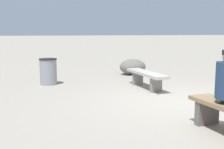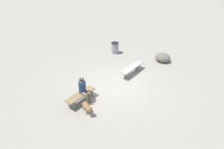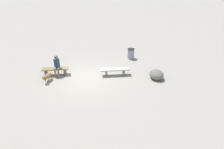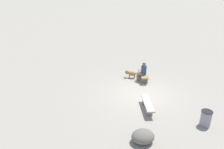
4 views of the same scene
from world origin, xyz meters
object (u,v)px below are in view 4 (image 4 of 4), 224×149
object	(u,v)px
seated_person	(143,71)
boulder	(143,136)
bench_right	(143,75)
trash_bin	(206,118)
bench_left	(147,104)
dog	(131,73)

from	to	relation	value
seated_person	boulder	bearing A→B (deg)	171.45
boulder	bench_right	bearing A→B (deg)	-5.21
trash_bin	bench_right	bearing A→B (deg)	26.11
bench_right	bench_left	bearing A→B (deg)	173.03
dog	trash_bin	world-z (taller)	trash_bin
seated_person	dog	distance (m)	1.01
dog	boulder	bearing A→B (deg)	107.31
seated_person	boulder	xyz separation A→B (m)	(-6.25, 0.52, -0.48)
boulder	bench_left	bearing A→B (deg)	-10.41
dog	bench_left	bearing A→B (deg)	115.12
seated_person	trash_bin	xyz separation A→B (m)	(-4.95, -2.57, -0.37)
trash_bin	boulder	xyz separation A→B (m)	(-1.30, 3.09, -0.11)
bench_left	dog	bearing A→B (deg)	4.76
bench_right	trash_bin	xyz separation A→B (m)	(-5.11, -2.51, 0.06)
bench_left	seated_person	bearing A→B (deg)	-6.07
dog	boulder	xyz separation A→B (m)	(-6.73, -0.26, -0.07)
bench_left	bench_right	distance (m)	3.84
seated_person	boulder	world-z (taller)	seated_person
bench_left	seated_person	xyz separation A→B (m)	(3.68, -0.05, 0.42)
trash_bin	dog	bearing A→B (deg)	31.73
bench_left	trash_bin	size ratio (longest dim) A/B	2.42
bench_right	boulder	size ratio (longest dim) A/B	1.71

